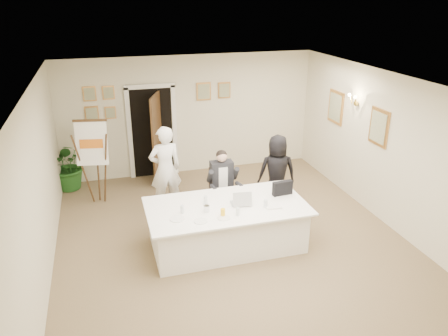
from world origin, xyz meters
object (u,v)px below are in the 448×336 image
potted_palm (69,165)px  laptop (240,196)px  laptop_bag (282,188)px  steel_jug (207,209)px  seated_man (222,183)px  oj_glass (223,213)px  flip_chart (95,166)px  standing_woman (277,172)px  paper_stack (273,206)px  conference_table (227,225)px  standing_man (165,169)px

potted_palm → laptop: 4.38m
laptop_bag → steel_jug: laptop_bag is taller
seated_man → oj_glass: seated_man is taller
flip_chart → standing_woman: bearing=-19.2°
standing_woman → laptop_bag: 1.04m
laptop_bag → paper_stack: (-0.34, -0.41, -0.11)m
potted_palm → conference_table: bearing=-50.6°
laptop_bag → steel_jug: (-1.44, -0.26, -0.07)m
standing_man → laptop: standing_man is taller
standing_man → standing_woman: 2.21m
standing_woman → laptop: standing_woman is taller
steel_jug → seated_man: bearing=63.3°
potted_palm → flip_chart: bearing=-58.2°
standing_woman → steel_jug: standing_woman is taller
paper_stack → steel_jug: bearing=172.1°
conference_table → seated_man: bearing=77.9°
laptop → steel_jug: (-0.62, -0.12, -0.08)m
flip_chart → oj_glass: (1.93, -2.68, 0.02)m
standing_man → steel_jug: (0.39, -1.78, -0.04)m
seated_man → standing_man: size_ratio=0.78×
standing_man → paper_stack: bearing=121.0°
oj_glass → standing_man: bearing=106.7°
laptop → laptop_bag: laptop is taller
seated_man → standing_woman: standing_woman is taller
laptop → laptop_bag: size_ratio=0.95×
oj_glass → steel_jug: (-0.21, 0.22, -0.01)m
potted_palm → laptop: bearing=-48.3°
conference_table → oj_glass: (-0.17, -0.35, 0.45)m
standing_man → steel_jug: size_ratio=15.86×
standing_man → potted_palm: standing_man is taller
conference_table → laptop_bag: 1.19m
seated_man → standing_man: bearing=148.7°
steel_jug → oj_glass: bearing=-46.2°
conference_table → laptop_bag: laptop_bag is taller
potted_palm → laptop: potted_palm is taller
laptop_bag → oj_glass: bearing=-163.5°
potted_palm → seated_man: bearing=-36.7°
conference_table → seated_man: (0.23, 1.09, 0.29)m
standing_woman → steel_jug: (-1.75, -1.25, 0.06)m
laptop_bag → paper_stack: laptop_bag is taller
oj_glass → steel_jug: bearing=133.8°
seated_man → flip_chart: 2.64m
conference_table → oj_glass: oj_glass is taller
standing_man → standing_woman: (2.14, -0.54, -0.11)m
paper_stack → standing_man: bearing=127.7°
flip_chart → oj_glass: size_ratio=13.65×
conference_table → standing_man: bearing=114.9°
standing_man → laptop_bag: size_ratio=4.84×
flip_chart → steel_jug: flip_chart is taller
conference_table → standing_woman: standing_woman is taller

